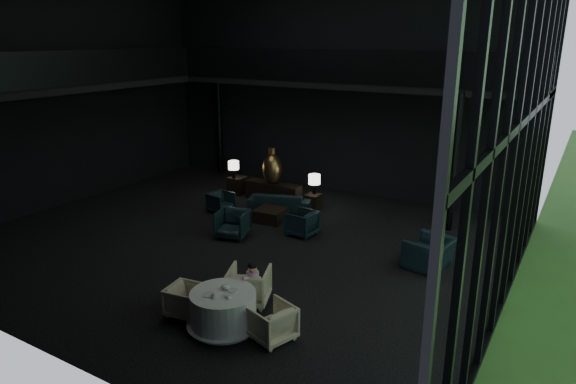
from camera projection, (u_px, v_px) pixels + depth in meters
The scene contains 34 objects.
floor at pixel (236, 242), 14.28m from camera, with size 14.00×12.00×0.02m, color black.
wall_back at pixel (334, 80), 18.03m from camera, with size 14.00×0.04×8.00m, color black.
wall_front at pixel (4, 133), 8.19m from camera, with size 14.00×0.04×8.00m, color black.
wall_left at pixel (58, 84), 16.56m from camera, with size 0.04×12.00×8.00m, color black.
curtain_wall at pixel (526, 118), 9.69m from camera, with size 0.20×12.00×8.00m, color black, non-canonical shape.
mezzanine_left at pixel (78, 85), 16.06m from camera, with size 2.00×12.00×0.25m, color black.
mezzanine_back at pixel (349, 83), 16.72m from camera, with size 12.00×2.00×0.25m, color black.
railing_left at pixel (97, 67), 15.40m from camera, with size 0.06×12.00×1.00m, color black.
railing_back at pixel (336, 66), 15.73m from camera, with size 12.00×0.06×1.00m, color black.
column_nw at pixel (219, 125), 20.83m from camera, with size 0.24×0.24×4.00m, color black.
column_ne at pixel (454, 164), 14.61m from camera, with size 0.24×0.24×4.00m, color black.
console at pixel (273, 192), 17.70m from camera, with size 2.04×0.46×0.65m, color black.
bronze_urn at pixel (272, 168), 17.41m from camera, with size 0.66×0.66×1.24m.
side_table_left at pixel (237, 185), 18.56m from camera, with size 0.55×0.55×0.61m, color black.
table_lamp_left at pixel (234, 166), 18.20m from camera, with size 0.38×0.38×0.63m.
side_table_right at pixel (313, 202), 16.87m from camera, with size 0.46×0.46×0.51m, color black.
table_lamp_right at pixel (314, 180), 16.72m from camera, with size 0.39×0.39×0.65m.
sofa at pixel (280, 199), 16.75m from camera, with size 1.96×0.57×0.77m, color #1A2B34.
lounge_armchair_west at pixel (221, 202), 16.61m from camera, with size 0.65×0.61×0.67m, color #193341.
lounge_armchair_east at pixel (302, 222), 14.66m from camera, with size 0.77×0.72×0.80m, color #1A2932.
lounge_armchair_south at pixel (232, 221), 14.47m from camera, with size 0.93×0.87×0.96m, color #1A2C3F.
window_armchair at pixel (430, 247), 12.55m from camera, with size 1.22×0.79×1.07m, color #1F3344.
coffee_table at pixel (271, 215), 15.83m from camera, with size 0.88×0.88×0.39m, color black.
dining_table at pixel (223, 312), 10.00m from camera, with size 1.46×1.46×0.75m.
dining_chair_north at pixel (249, 282), 10.90m from camera, with size 0.94×0.88×0.97m, color #C2BC92.
dining_chair_east at pixel (272, 321), 9.59m from camera, with size 0.73×0.69×0.76m, color #BEB98C.
dining_chair_west at pixel (186, 300), 10.45m from camera, with size 0.62×0.58×0.64m, color beige.
child at pixel (253, 276), 10.61m from camera, with size 0.27×0.27×0.57m.
plate_a at pixel (209, 295), 9.78m from camera, with size 0.25×0.25×0.02m, color white.
plate_b at pixel (233, 290), 9.95m from camera, with size 0.21×0.21×0.01m, color white.
saucer at pixel (229, 296), 9.73m from camera, with size 0.16×0.16×0.01m, color white.
coffee_cup at pixel (228, 296), 9.64m from camera, with size 0.09×0.09×0.06m, color white.
cereal_bowl at pixel (225, 287), 10.01m from camera, with size 0.17×0.17×0.09m, color white.
cream_pot at pixel (213, 297), 9.64m from camera, with size 0.07×0.07×0.08m, color #99999E.
Camera 1 is at (8.06, -10.62, 5.49)m, focal length 32.00 mm.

